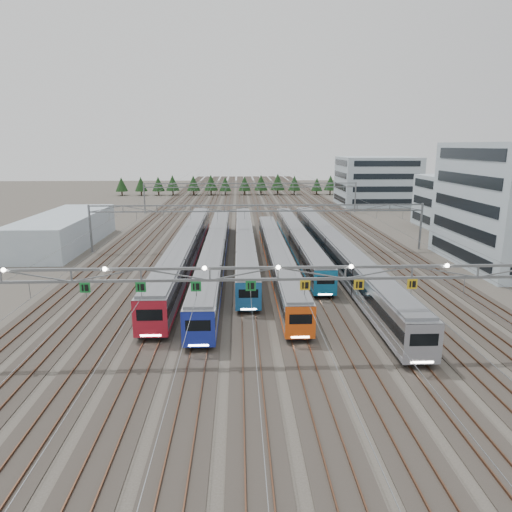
{
  "coord_description": "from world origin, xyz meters",
  "views": [
    {
      "loc": [
        -3.18,
        -36.01,
        17.58
      ],
      "look_at": [
        -0.99,
        21.73,
        3.5
      ],
      "focal_mm": 32.0,
      "sensor_mm": 36.0,
      "label": 1
    }
  ],
  "objects_px": {
    "train_d": "(277,256)",
    "gantry_mid": "(258,214)",
    "depot_bldg_mid": "(458,202)",
    "train_b": "(215,251)",
    "train_a": "(187,247)",
    "train_e": "(297,239)",
    "train_c": "(245,242)",
    "west_shed": "(64,230)",
    "gantry_far": "(251,189)",
    "gantry_near": "(278,276)",
    "depot_bldg_north": "(377,181)",
    "train_f": "(335,250)"
  },
  "relations": [
    {
      "from": "train_c",
      "to": "gantry_near",
      "type": "relative_size",
      "value": 1.0
    },
    {
      "from": "depot_bldg_north",
      "to": "gantry_far",
      "type": "bearing_deg",
      "value": -157.78
    },
    {
      "from": "train_c",
      "to": "depot_bldg_mid",
      "type": "relative_size",
      "value": 3.52
    },
    {
      "from": "train_b",
      "to": "gantry_far",
      "type": "xyz_separation_m",
      "value": [
        6.75,
        54.33,
        4.21
      ]
    },
    {
      "from": "train_c",
      "to": "gantry_mid",
      "type": "xyz_separation_m",
      "value": [
        2.25,
        2.63,
        4.31
      ]
    },
    {
      "from": "gantry_mid",
      "to": "depot_bldg_mid",
      "type": "bearing_deg",
      "value": 24.55
    },
    {
      "from": "train_e",
      "to": "gantry_near",
      "type": "bearing_deg",
      "value": -99.69
    },
    {
      "from": "gantry_far",
      "to": "west_shed",
      "type": "xyz_separation_m",
      "value": [
        -34.42,
        -39.5,
        -3.63
      ]
    },
    {
      "from": "gantry_near",
      "to": "train_e",
      "type": "bearing_deg",
      "value": 80.31
    },
    {
      "from": "train_b",
      "to": "train_f",
      "type": "distance_m",
      "value": 18.0
    },
    {
      "from": "train_d",
      "to": "gantry_far",
      "type": "relative_size",
      "value": 0.92
    },
    {
      "from": "train_c",
      "to": "gantry_far",
      "type": "distance_m",
      "value": 47.88
    },
    {
      "from": "train_c",
      "to": "train_e",
      "type": "distance_m",
      "value": 9.3
    },
    {
      "from": "train_c",
      "to": "train_f",
      "type": "distance_m",
      "value": 15.21
    },
    {
      "from": "gantry_near",
      "to": "gantry_far",
      "type": "relative_size",
      "value": 1.0
    },
    {
      "from": "train_a",
      "to": "west_shed",
      "type": "relative_size",
      "value": 2.01
    },
    {
      "from": "train_e",
      "to": "gantry_near",
      "type": "relative_size",
      "value": 0.92
    },
    {
      "from": "gantry_mid",
      "to": "depot_bldg_north",
      "type": "height_order",
      "value": "depot_bldg_north"
    },
    {
      "from": "train_c",
      "to": "west_shed",
      "type": "bearing_deg",
      "value": 165.82
    },
    {
      "from": "train_f",
      "to": "depot_bldg_north",
      "type": "xyz_separation_m",
      "value": [
        27.0,
        70.25,
        4.81
      ]
    },
    {
      "from": "train_d",
      "to": "gantry_mid",
      "type": "xyz_separation_m",
      "value": [
        -2.25,
        12.29,
        4.32
      ]
    },
    {
      "from": "train_c",
      "to": "gantry_near",
      "type": "xyz_separation_m",
      "value": [
        2.2,
        -37.49,
        5.01
      ]
    },
    {
      "from": "train_a",
      "to": "depot_bldg_north",
      "type": "xyz_separation_m",
      "value": [
        49.5,
        67.98,
        4.76
      ]
    },
    {
      "from": "train_a",
      "to": "train_c",
      "type": "xyz_separation_m",
      "value": [
        9.0,
        4.73,
        -0.25
      ]
    },
    {
      "from": "train_a",
      "to": "gantry_mid",
      "type": "height_order",
      "value": "gantry_mid"
    },
    {
      "from": "train_b",
      "to": "gantry_mid",
      "type": "bearing_deg",
      "value": 54.12
    },
    {
      "from": "depot_bldg_north",
      "to": "train_f",
      "type": "bearing_deg",
      "value": -111.02
    },
    {
      "from": "train_e",
      "to": "train_f",
      "type": "bearing_deg",
      "value": -64.24
    },
    {
      "from": "train_b",
      "to": "train_f",
      "type": "xyz_separation_m",
      "value": [
        18.0,
        -0.3,
        0.1
      ]
    },
    {
      "from": "train_e",
      "to": "depot_bldg_north",
      "type": "height_order",
      "value": "depot_bldg_north"
    },
    {
      "from": "train_e",
      "to": "depot_bldg_north",
      "type": "distance_m",
      "value": 68.77
    },
    {
      "from": "train_b",
      "to": "train_d",
      "type": "xyz_separation_m",
      "value": [
        9.0,
        -2.96,
        -0.1
      ]
    },
    {
      "from": "train_d",
      "to": "train_f",
      "type": "bearing_deg",
      "value": 16.48
    },
    {
      "from": "train_d",
      "to": "gantry_near",
      "type": "relative_size",
      "value": 0.92
    },
    {
      "from": "depot_bldg_mid",
      "to": "train_f",
      "type": "bearing_deg",
      "value": -137.74
    },
    {
      "from": "train_d",
      "to": "depot_bldg_north",
      "type": "xyz_separation_m",
      "value": [
        36.0,
        72.92,
        5.01
      ]
    },
    {
      "from": "gantry_near",
      "to": "depot_bldg_north",
      "type": "distance_m",
      "value": 107.78
    },
    {
      "from": "train_e",
      "to": "depot_bldg_mid",
      "type": "height_order",
      "value": "depot_bldg_mid"
    },
    {
      "from": "gantry_mid",
      "to": "west_shed",
      "type": "distance_m",
      "value": 35.05
    },
    {
      "from": "depot_bldg_north",
      "to": "west_shed",
      "type": "height_order",
      "value": "depot_bldg_north"
    },
    {
      "from": "depot_bldg_mid",
      "to": "west_shed",
      "type": "xyz_separation_m",
      "value": [
        -78.35,
        -14.57,
        -2.85
      ]
    },
    {
      "from": "depot_bldg_mid",
      "to": "gantry_far",
      "type": "bearing_deg",
      "value": 150.42
    },
    {
      "from": "train_c",
      "to": "train_b",
      "type": "bearing_deg",
      "value": -123.88
    },
    {
      "from": "train_b",
      "to": "gantry_mid",
      "type": "distance_m",
      "value": 12.26
    },
    {
      "from": "train_e",
      "to": "depot_bldg_mid",
      "type": "distance_m",
      "value": 42.54
    },
    {
      "from": "train_a",
      "to": "train_e",
      "type": "bearing_deg",
      "value": 21.4
    },
    {
      "from": "train_f",
      "to": "depot_bldg_north",
      "type": "distance_m",
      "value": 75.42
    },
    {
      "from": "gantry_far",
      "to": "train_c",
      "type": "bearing_deg",
      "value": -92.7
    },
    {
      "from": "train_d",
      "to": "gantry_mid",
      "type": "relative_size",
      "value": 0.92
    },
    {
      "from": "train_e",
      "to": "train_f",
      "type": "distance_m",
      "value": 10.36
    }
  ]
}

